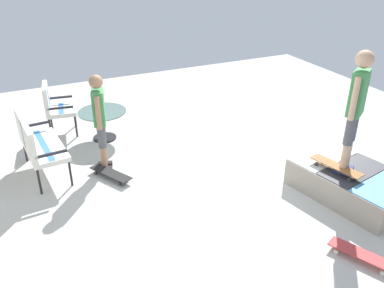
{
  "coord_description": "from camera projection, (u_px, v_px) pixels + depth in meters",
  "views": [
    {
      "loc": [
        -4.79,
        2.52,
        3.55
      ],
      "look_at": [
        0.22,
        0.17,
        0.7
      ],
      "focal_mm": 38.41,
      "sensor_mm": 36.0,
      "label": 1
    }
  ],
  "objects": [
    {
      "name": "ground_plane",
      "position": [
        208.0,
        190.0,
        6.46
      ],
      "size": [
        12.0,
        12.0,
        0.1
      ],
      "primitive_type": "cube",
      "color": "beige"
    },
    {
      "name": "skate_ramp",
      "position": [
        352.0,
        182.0,
        6.18
      ],
      "size": [
        1.91,
        1.94,
        0.43
      ],
      "color": "gray",
      "rests_on": "ground_plane"
    },
    {
      "name": "patio_bench",
      "position": [
        35.0,
        141.0,
        6.5
      ],
      "size": [
        1.29,
        0.66,
        1.02
      ],
      "color": "black",
      "rests_on": "ground_plane"
    },
    {
      "name": "patio_chair_near_house",
      "position": [
        54.0,
        104.0,
        7.9
      ],
      "size": [
        0.7,
        0.64,
        1.02
      ],
      "color": "black",
      "rests_on": "ground_plane"
    },
    {
      "name": "patio_table",
      "position": [
        103.0,
        119.0,
        7.79
      ],
      "size": [
        0.9,
        0.9,
        0.57
      ],
      "color": "black",
      "rests_on": "ground_plane"
    },
    {
      "name": "person_watching",
      "position": [
        100.0,
        116.0,
        6.55
      ],
      "size": [
        0.46,
        0.31,
        1.63
      ],
      "color": "black",
      "rests_on": "ground_plane"
    },
    {
      "name": "person_skater",
      "position": [
        356.0,
        104.0,
        5.57
      ],
      "size": [
        0.35,
        0.42,
        1.79
      ],
      "color": "navy",
      "rests_on": "skate_ramp"
    },
    {
      "name": "skateboard_by_bench",
      "position": [
        111.0,
        173.0,
        6.65
      ],
      "size": [
        0.8,
        0.55,
        0.1
      ],
      "color": "black",
      "rests_on": "ground_plane"
    },
    {
      "name": "skateboard_spare",
      "position": [
        362.0,
        255.0,
        4.96
      ],
      "size": [
        0.81,
        0.52,
        0.1
      ],
      "color": "#B23838",
      "rests_on": "ground_plane"
    },
    {
      "name": "skateboard_on_ramp",
      "position": [
        336.0,
        166.0,
        5.99
      ],
      "size": [
        0.82,
        0.38,
        0.1
      ],
      "color": "brown",
      "rests_on": "skate_ramp"
    }
  ]
}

